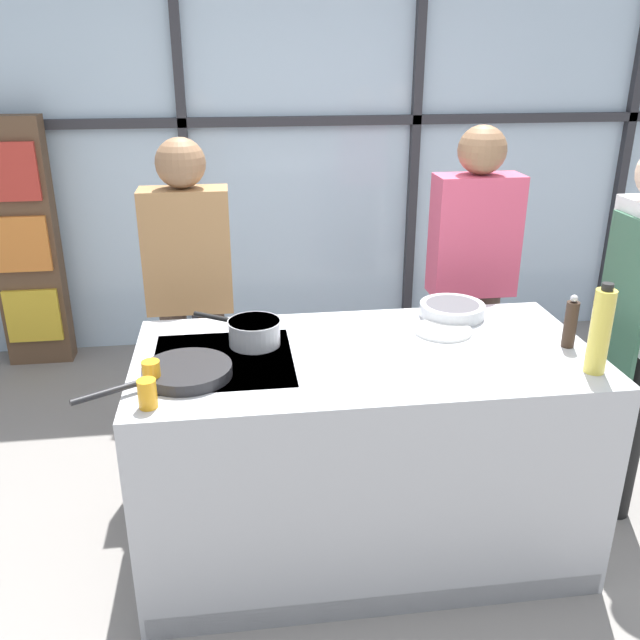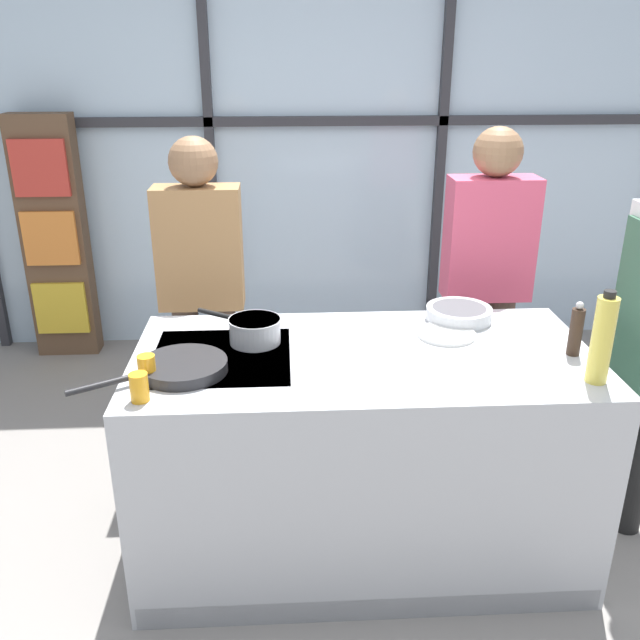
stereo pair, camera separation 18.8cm
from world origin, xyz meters
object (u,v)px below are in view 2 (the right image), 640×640
object	(u,v)px
pepper_grinder	(576,331)
juice_glass_near	(139,387)
white_plate	(446,334)
mixing_bowl	(459,313)
oil_bottle	(602,339)
frying_pan	(181,367)
spectator_center_left	(486,274)
juice_glass_far	(147,369)
spectator_far_left	(202,283)
saucepan	(254,330)

from	to	relation	value
pepper_grinder	juice_glass_near	world-z (taller)	pepper_grinder
white_plate	mixing_bowl	xyz separation A→B (m)	(0.09, 0.17, 0.02)
white_plate	oil_bottle	xyz separation A→B (m)	(0.43, -0.43, 0.15)
frying_pan	mixing_bowl	xyz separation A→B (m)	(1.12, 0.44, 0.01)
spectator_center_left	juice_glass_near	world-z (taller)	spectator_center_left
pepper_grinder	juice_glass_far	size ratio (longest dim) A/B	2.18
juice_glass_near	juice_glass_far	world-z (taller)	same
oil_bottle	pepper_grinder	xyz separation A→B (m)	(0.01, 0.22, -0.06)
juice_glass_near	frying_pan	bearing A→B (deg)	61.82
pepper_grinder	white_plate	bearing A→B (deg)	155.09
frying_pan	pepper_grinder	distance (m)	1.47
spectator_far_left	juice_glass_far	distance (m)	0.99
oil_bottle	spectator_far_left	bearing A→B (deg)	144.12
juice_glass_far	juice_glass_near	bearing A→B (deg)	-90.00
spectator_center_left	white_plate	xyz separation A→B (m)	(-0.35, -0.65, -0.04)
juice_glass_far	white_plate	bearing A→B (deg)	16.67
spectator_far_left	oil_bottle	distance (m)	1.84
white_plate	pepper_grinder	distance (m)	0.49
spectator_far_left	white_plate	bearing A→B (deg)	148.49
mixing_bowl	pepper_grinder	world-z (taller)	pepper_grinder
frying_pan	pepper_grinder	size ratio (longest dim) A/B	2.44
white_plate	juice_glass_near	xyz separation A→B (m)	(-1.14, -0.48, 0.04)
spectator_far_left	frying_pan	bearing A→B (deg)	91.57
frying_pan	juice_glass_near	size ratio (longest dim) A/B	5.31
frying_pan	oil_bottle	size ratio (longest dim) A/B	1.55
frying_pan	mixing_bowl	distance (m)	1.20
mixing_bowl	juice_glass_far	world-z (taller)	juice_glass_far
saucepan	white_plate	distance (m)	0.78
spectator_center_left	mixing_bowl	world-z (taller)	spectator_center_left
frying_pan	juice_glass_far	distance (m)	0.13
juice_glass_far	pepper_grinder	bearing A→B (deg)	4.93
juice_glass_near	juice_glass_far	distance (m)	0.14
spectator_far_left	frying_pan	world-z (taller)	spectator_far_left
saucepan	juice_glass_near	bearing A→B (deg)	-128.32
spectator_far_left	oil_bottle	world-z (taller)	spectator_far_left
spectator_far_left	spectator_center_left	size ratio (longest dim) A/B	0.98
oil_bottle	juice_glass_near	distance (m)	1.57
spectator_far_left	juice_glass_far	xyz separation A→B (m)	(-0.08, -0.99, 0.02)
spectator_center_left	juice_glass_near	bearing A→B (deg)	37.20
spectator_far_left	juice_glass_near	size ratio (longest dim) A/B	16.47
spectator_far_left	spectator_center_left	world-z (taller)	spectator_center_left
saucepan	juice_glass_near	xyz separation A→B (m)	(-0.36, -0.46, -0.01)
white_plate	pepper_grinder	world-z (taller)	pepper_grinder
saucepan	mixing_bowl	distance (m)	0.89
oil_bottle	juice_glass_near	world-z (taller)	oil_bottle
spectator_center_left	frying_pan	xyz separation A→B (m)	(-1.37, -0.92, -0.02)
mixing_bowl	juice_glass_far	xyz separation A→B (m)	(-1.23, -0.51, 0.02)
white_plate	juice_glass_far	world-z (taller)	juice_glass_far
white_plate	mixing_bowl	bearing A→B (deg)	61.31
spectator_center_left	frying_pan	size ratio (longest dim) A/B	3.17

